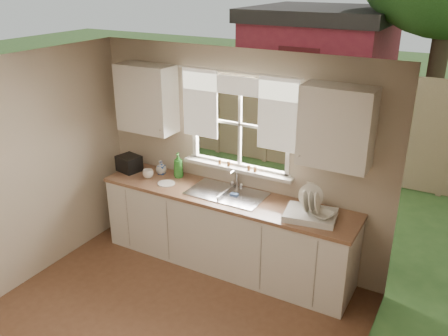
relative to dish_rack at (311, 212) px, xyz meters
The scene contains 19 objects.
room_walls 2.00m from the dish_rack, 120.88° to the right, with size 3.62×4.02×2.50m.
ceiling 2.46m from the dish_rack, 121.88° to the right, with size 3.60×4.00×0.02m, color silver.
window 1.20m from the dish_rack, 160.37° to the left, with size 1.38×0.16×1.06m.
curtains 1.44m from the dish_rack, 162.97° to the left, with size 1.50×0.03×0.81m.
base_cabinets 1.15m from the dish_rack, behind, with size 3.00×0.62×0.87m, color white.
countertop 1.02m from the dish_rack, behind, with size 3.04×0.65×0.04m, color #8F6447.
upper_cabinet_left 2.35m from the dish_rack, behind, with size 0.70×0.33×0.80m, color white.
upper_cabinet_right 0.91m from the dish_rack, 54.94° to the left, with size 0.70×0.33×0.80m, color white.
wall_outlet 0.39m from the dish_rack, 111.74° to the left, with size 0.08×0.01×0.12m, color beige.
sill_jars 1.06m from the dish_rack, 163.15° to the left, with size 0.50×0.04×0.06m.
sink 1.03m from the dish_rack, behind, with size 0.88×0.52×0.40m.
dish_rack is the anchor object (origin of this frame).
bowl 0.16m from the dish_rack, 20.73° to the right, with size 0.21×0.21×0.05m, color beige.
soap_bottle_a 1.77m from the dish_rack, behind, with size 0.12×0.12×0.31m, color #2C7B28.
soap_bottle_b 2.01m from the dish_rack, behind, with size 0.07×0.08×0.17m, color #2F59B3.
soap_bottle_c 2.02m from the dish_rack, behind, with size 0.14×0.14×0.17m, color beige.
saucer 1.78m from the dish_rack, behind, with size 0.20×0.20×0.01m, color white.
cup 2.08m from the dish_rack, behind, with size 0.13×0.13×0.10m, color white.
black_appliance 2.42m from the dish_rack, behind, with size 0.27×0.23×0.20m, color black.
Camera 1 is at (2.34, -2.53, 3.24)m, focal length 38.00 mm.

